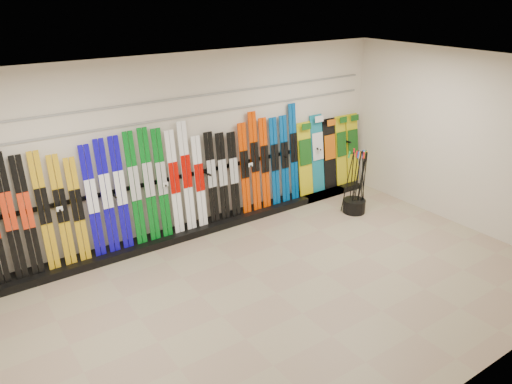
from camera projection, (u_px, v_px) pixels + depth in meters
floor at (277, 293)px, 6.90m from camera, size 8.00×8.00×0.00m
back_wall at (187, 146)px, 8.22m from camera, size 8.00×0.00×8.00m
right_wall at (466, 141)px, 8.45m from camera, size 0.00×5.00×5.00m
ceiling at (281, 74)px, 5.75m from camera, size 8.00×8.00×0.00m
ski_rack_base at (208, 225)px, 8.73m from camera, size 8.00×0.40×0.12m
skis at (167, 185)px, 8.04m from camera, size 5.37×0.22×1.83m
snowboards at (329, 153)px, 9.99m from camera, size 1.60×0.24×1.52m
pole_bin at (354, 206)px, 9.34m from camera, size 0.42×0.42×0.25m
ski_poles at (358, 182)px, 9.16m from camera, size 0.39×0.34×1.18m
slatwall_rail_0 at (186, 116)px, 8.01m from camera, size 7.60×0.02×0.03m
slatwall_rail_1 at (185, 98)px, 7.90m from camera, size 7.60×0.02×0.03m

